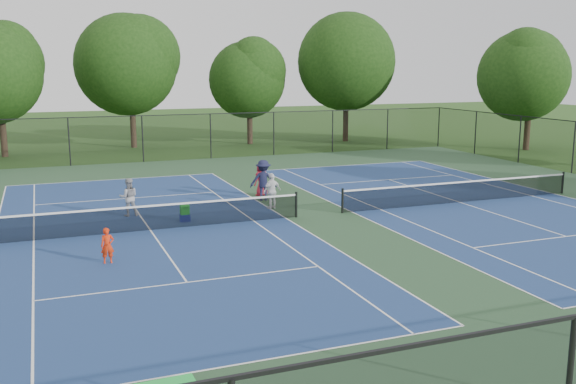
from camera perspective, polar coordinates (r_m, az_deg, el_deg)
name	(u,v)px	position (r m, az deg, el deg)	size (l,w,h in m)	color
ground	(320,215)	(26.77, 2.82, -2.08)	(140.00, 140.00, 0.00)	#234716
court_pad	(320,215)	(26.77, 2.82, -2.07)	(36.00, 36.00, 0.01)	#29492F
tennis_court_left	(150,228)	(24.81, -12.14, -3.15)	(12.00, 23.83, 1.07)	navy
tennis_court_right	(460,201)	(30.22, 15.05, -0.74)	(12.00, 23.83, 1.07)	navy
perimeter_fence	(320,177)	(26.45, 2.85, 1.30)	(36.08, 36.08, 3.02)	black
tree_back_b	(130,60)	(50.24, -13.87, 11.35)	(7.60, 7.60, 10.03)	#2D2116
tree_back_c	(249,74)	(51.24, -3.47, 10.39)	(6.00, 6.00, 8.40)	#2D2116
tree_back_d	(347,57)	(53.32, 5.25, 11.84)	(7.80, 7.80, 10.37)	#2D2116
tree_side_e	(531,70)	(50.59, 20.82, 10.07)	(6.60, 6.60, 8.87)	#2D2116
child_player	(107,246)	(20.96, -15.76, -4.62)	(0.42, 0.27, 1.14)	red
instructor	(129,197)	(27.25, -13.98, -0.45)	(0.77, 0.60, 1.59)	#9C9D9F
bystander_a	(272,191)	(27.83, -1.43, 0.09)	(0.92, 0.38, 1.57)	white
bystander_b	(263,180)	(29.54, -2.20, 1.05)	(1.22, 0.70, 1.89)	#1A1C39
bystander_c	(261,179)	(30.65, -2.38, 1.17)	(0.80, 0.52, 1.63)	maroon
ball_crate	(185,218)	(25.98, -9.15, -2.28)	(0.41, 0.29, 0.30)	navy
ball_hopper	(185,209)	(25.90, -9.17, -1.53)	(0.34, 0.28, 0.40)	green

